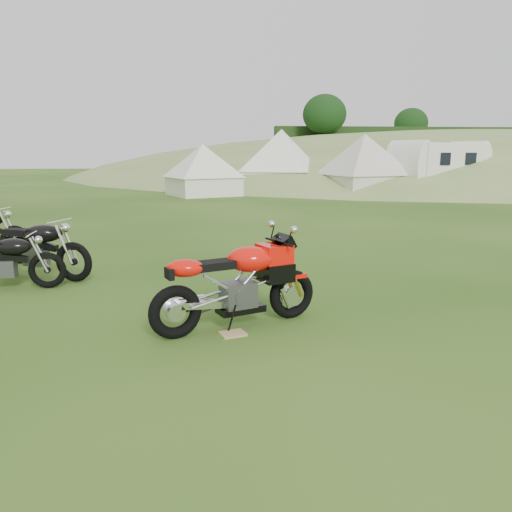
{
  "coord_description": "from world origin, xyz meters",
  "views": [
    {
      "loc": [
        -0.6,
        -5.48,
        2.02
      ],
      "look_at": [
        0.04,
        0.4,
        0.79
      ],
      "focal_mm": 35.0,
      "sensor_mm": 36.0,
      "label": 1
    }
  ],
  "objects_px": {
    "vintage_moto_b": "(3,260)",
    "tent_left": "(203,169)",
    "plywood_board": "(233,334)",
    "sport_motorcycle": "(237,278)",
    "tent_mid": "(281,162)",
    "caravan": "(439,168)",
    "tent_right": "(364,166)",
    "vintage_moto_d": "(34,247)"
  },
  "relations": [
    {
      "from": "tent_left",
      "to": "tent_mid",
      "type": "height_order",
      "value": "tent_mid"
    },
    {
      "from": "sport_motorcycle",
      "to": "tent_left",
      "type": "distance_m",
      "value": 18.53
    },
    {
      "from": "vintage_moto_b",
      "to": "vintage_moto_d",
      "type": "bearing_deg",
      "value": 65.32
    },
    {
      "from": "tent_left",
      "to": "tent_mid",
      "type": "xyz_separation_m",
      "value": [
        4.2,
        2.83,
        0.24
      ]
    },
    {
      "from": "sport_motorcycle",
      "to": "plywood_board",
      "type": "bearing_deg",
      "value": -126.87
    },
    {
      "from": "vintage_moto_b",
      "to": "tent_left",
      "type": "relative_size",
      "value": 0.6
    },
    {
      "from": "vintage_moto_d",
      "to": "tent_mid",
      "type": "bearing_deg",
      "value": 91.37
    },
    {
      "from": "vintage_moto_d",
      "to": "tent_mid",
      "type": "xyz_separation_m",
      "value": [
        6.97,
        18.72,
        0.96
      ]
    },
    {
      "from": "tent_left",
      "to": "vintage_moto_d",
      "type": "bearing_deg",
      "value": -121.64
    },
    {
      "from": "plywood_board",
      "to": "caravan",
      "type": "height_order",
      "value": "caravan"
    },
    {
      "from": "vintage_moto_b",
      "to": "plywood_board",
      "type": "bearing_deg",
      "value": -36.81
    },
    {
      "from": "sport_motorcycle",
      "to": "caravan",
      "type": "xyz_separation_m",
      "value": [
        11.26,
        18.22,
        0.66
      ]
    },
    {
      "from": "plywood_board",
      "to": "vintage_moto_b",
      "type": "bearing_deg",
      "value": 145.62
    },
    {
      "from": "tent_left",
      "to": "tent_right",
      "type": "bearing_deg",
      "value": -26.1
    },
    {
      "from": "sport_motorcycle",
      "to": "vintage_moto_b",
      "type": "relative_size",
      "value": 1.16
    },
    {
      "from": "caravan",
      "to": "tent_mid",
      "type": "bearing_deg",
      "value": 132.05
    },
    {
      "from": "tent_left",
      "to": "tent_right",
      "type": "height_order",
      "value": "tent_right"
    },
    {
      "from": "tent_mid",
      "to": "sport_motorcycle",
      "type": "bearing_deg",
      "value": -75.97
    },
    {
      "from": "sport_motorcycle",
      "to": "caravan",
      "type": "bearing_deg",
      "value": 36.49
    },
    {
      "from": "tent_left",
      "to": "caravan",
      "type": "distance_m",
      "value": 11.57
    },
    {
      "from": "vintage_moto_b",
      "to": "caravan",
      "type": "distance_m",
      "value": 21.84
    },
    {
      "from": "tent_mid",
      "to": "tent_right",
      "type": "xyz_separation_m",
      "value": [
        3.45,
        -3.41,
        -0.1
      ]
    },
    {
      "from": "plywood_board",
      "to": "vintage_moto_b",
      "type": "height_order",
      "value": "vintage_moto_b"
    },
    {
      "from": "tent_right",
      "to": "tent_left",
      "type": "bearing_deg",
      "value": 159.61
    },
    {
      "from": "sport_motorcycle",
      "to": "tent_left",
      "type": "xyz_separation_m",
      "value": [
        -0.31,
        18.52,
        0.64
      ]
    },
    {
      "from": "sport_motorcycle",
      "to": "vintage_moto_b",
      "type": "height_order",
      "value": "sport_motorcycle"
    },
    {
      "from": "tent_right",
      "to": "caravan",
      "type": "bearing_deg",
      "value": -11.89
    },
    {
      "from": "tent_mid",
      "to": "caravan",
      "type": "distance_m",
      "value": 8.0
    },
    {
      "from": "vintage_moto_b",
      "to": "tent_left",
      "type": "distance_m",
      "value": 16.82
    },
    {
      "from": "vintage_moto_d",
      "to": "tent_right",
      "type": "height_order",
      "value": "tent_right"
    },
    {
      "from": "caravan",
      "to": "tent_right",
      "type": "bearing_deg",
      "value": 159.2
    },
    {
      "from": "tent_left",
      "to": "caravan",
      "type": "relative_size",
      "value": 0.53
    },
    {
      "from": "tent_mid",
      "to": "tent_right",
      "type": "bearing_deg",
      "value": -20.31
    },
    {
      "from": "sport_motorcycle",
      "to": "tent_right",
      "type": "xyz_separation_m",
      "value": [
        7.34,
        17.94,
        0.79
      ]
    },
    {
      "from": "vintage_moto_b",
      "to": "tent_left",
      "type": "bearing_deg",
      "value": 77.2
    },
    {
      "from": "vintage_moto_d",
      "to": "tent_right",
      "type": "bearing_deg",
      "value": 77.56
    },
    {
      "from": "vintage_moto_d",
      "to": "tent_mid",
      "type": "distance_m",
      "value": 20.0
    },
    {
      "from": "plywood_board",
      "to": "tent_mid",
      "type": "relative_size",
      "value": 0.08
    },
    {
      "from": "tent_mid",
      "to": "tent_left",
      "type": "bearing_deg",
      "value": -121.7
    },
    {
      "from": "tent_right",
      "to": "caravan",
      "type": "relative_size",
      "value": 0.6
    },
    {
      "from": "vintage_moto_b",
      "to": "vintage_moto_d",
      "type": "distance_m",
      "value": 0.69
    },
    {
      "from": "vintage_moto_b",
      "to": "tent_right",
      "type": "xyz_separation_m",
      "value": [
        10.68,
        15.94,
        0.94
      ]
    }
  ]
}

